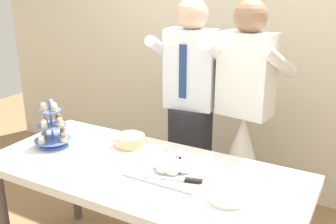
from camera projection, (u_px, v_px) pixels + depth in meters
name	position (u px, v px, depth m)	size (l,w,h in m)	color
rear_wall	(238.00, 21.00, 3.17)	(5.20, 0.10, 2.90)	beige
dessert_table	(143.00, 180.00, 2.19)	(1.80, 0.80, 0.78)	white
cupcake_stand	(52.00, 128.00, 2.42)	(0.23, 0.23, 0.31)	#4C66B2
main_cake_tray	(171.00, 165.00, 2.11)	(0.43, 0.31, 0.12)	silver
plate_stack	(228.00, 194.00, 1.85)	(0.20, 0.20, 0.05)	white
round_cake	(130.00, 142.00, 2.43)	(0.24, 0.24, 0.08)	white
person_groom	(190.00, 130.00, 2.80)	(0.51, 0.53, 1.66)	#232328
person_bride	(241.00, 160.00, 2.70)	(0.56, 0.56, 1.66)	white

